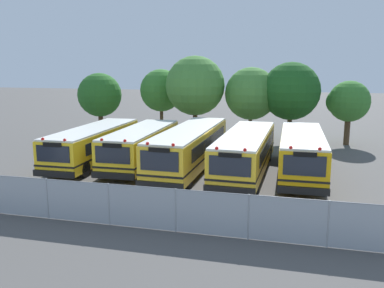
% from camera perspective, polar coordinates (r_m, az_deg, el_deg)
% --- Properties ---
extents(ground_plane, '(160.00, 160.00, 0.00)m').
position_cam_1_polar(ground_plane, '(25.96, -0.07, -3.46)').
color(ground_plane, '#514F4C').
extents(school_bus_0, '(2.69, 10.08, 2.54)m').
position_cam_1_polar(school_bus_0, '(27.96, -13.63, 0.08)').
color(school_bus_0, yellow).
rests_on(school_bus_0, ground_plane).
extents(school_bus_1, '(2.73, 9.49, 2.56)m').
position_cam_1_polar(school_bus_1, '(26.74, -7.11, -0.15)').
color(school_bus_1, yellow).
rests_on(school_bus_1, ground_plane).
extents(school_bus_2, '(2.73, 11.62, 2.71)m').
position_cam_1_polar(school_bus_2, '(25.66, -0.31, -0.37)').
color(school_bus_2, yellow).
rests_on(school_bus_2, ground_plane).
extents(school_bus_3, '(2.82, 10.94, 2.62)m').
position_cam_1_polar(school_bus_3, '(24.80, 7.57, -0.98)').
color(school_bus_3, yellow).
rests_on(school_bus_3, ground_plane).
extents(school_bus_4, '(2.61, 9.95, 2.67)m').
position_cam_1_polar(school_bus_4, '(24.97, 15.19, -1.13)').
color(school_bus_4, '#EAA80C').
rests_on(school_bus_4, ground_plane).
extents(tree_0, '(3.98, 3.98, 5.83)m').
position_cam_1_polar(tree_0, '(38.33, -12.93, 6.88)').
color(tree_0, '#4C3823').
rests_on(tree_0, ground_plane).
extents(tree_1, '(3.93, 3.93, 6.17)m').
position_cam_1_polar(tree_1, '(38.19, -4.37, 7.60)').
color(tree_1, '#4C3823').
rests_on(tree_1, ground_plane).
extents(tree_2, '(5.16, 5.16, 7.33)m').
position_cam_1_polar(tree_2, '(35.47, 0.52, 8.35)').
color(tree_2, '#4C3823').
rests_on(tree_2, ground_plane).
extents(tree_3, '(4.49, 4.49, 6.36)m').
position_cam_1_polar(tree_3, '(35.26, 8.53, 7.02)').
color(tree_3, '#4C3823').
rests_on(tree_3, ground_plane).
extents(tree_4, '(4.81, 4.81, 6.79)m').
position_cam_1_polar(tree_4, '(34.96, 13.64, 7.24)').
color(tree_4, '#4C3823').
rests_on(tree_4, ground_plane).
extents(tree_5, '(3.48, 3.35, 5.29)m').
position_cam_1_polar(tree_5, '(35.63, 20.99, 5.58)').
color(tree_5, '#4C3823').
rests_on(tree_5, ground_plane).
extents(chainlink_fence, '(20.05, 0.07, 1.79)m').
position_cam_1_polar(chainlink_fence, '(16.55, -7.11, -8.72)').
color(chainlink_fence, '#9EA0A3').
rests_on(chainlink_fence, ground_plane).
extents(traffic_cone, '(0.39, 0.39, 0.51)m').
position_cam_1_polar(traffic_cone, '(17.86, -3.05, -9.45)').
color(traffic_cone, '#EA5914').
rests_on(traffic_cone, ground_plane).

